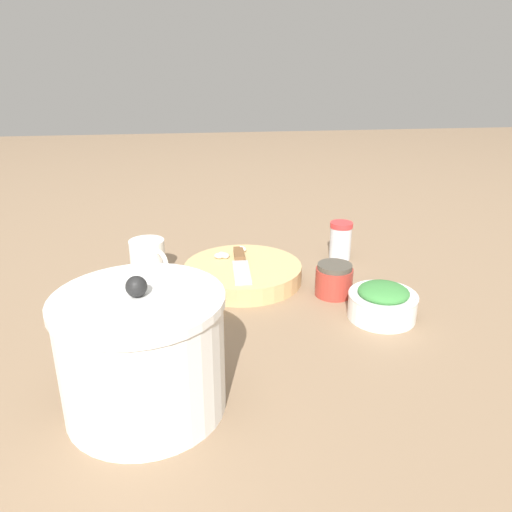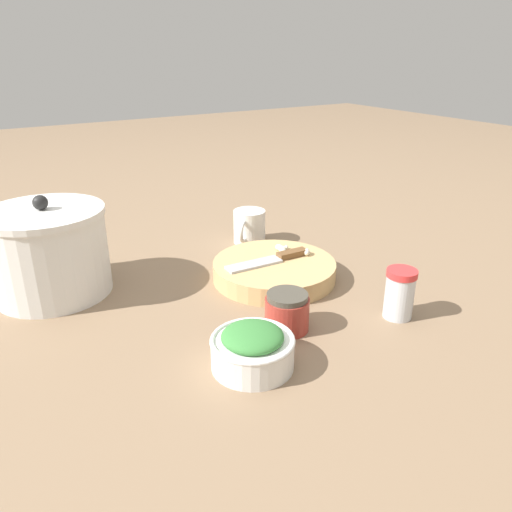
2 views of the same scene
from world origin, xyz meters
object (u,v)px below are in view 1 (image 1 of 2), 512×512
Objects in this scene: herb_bowl at (383,302)px; honey_jar at (334,280)px; coffee_mug at (148,258)px; garlic_cloves at (228,254)px; cutting_board at (243,273)px; spice_jar at (341,240)px; chef_knife at (240,263)px; stock_pot at (143,353)px.

herb_bowl is 1.69× the size of honey_jar.
coffee_mug is (0.45, -0.26, 0.01)m from herb_bowl.
herb_bowl is 0.52m from coffee_mug.
honey_jar reaches higher than garlic_cloves.
garlic_cloves reaches higher than cutting_board.
coffee_mug is at bearing -30.54° from herb_bowl.
spice_jar is at bearing -175.21° from coffee_mug.
coffee_mug reaches higher than chef_knife.
herb_bowl is 0.57× the size of stock_pot.
chef_knife is 0.27m from spice_jar.
chef_knife is 0.32m from herb_bowl.
garlic_cloves is at bearing -43.51° from herb_bowl.
herb_bowl reaches higher than garlic_cloves.
spice_jar is at bearing -91.59° from herb_bowl.
garlic_cloves is 0.18m from coffee_mug.
garlic_cloves is 0.49m from stock_pot.
chef_knife is 1.95× the size of coffee_mug.
coffee_mug is at bearing -17.06° from cutting_board.
honey_jar is 0.34× the size of stock_pot.
garlic_cloves is at bearing 177.50° from coffee_mug.
chef_knife is at bearing -113.39° from stock_pot.
cutting_board is 0.02m from chef_knife.
garlic_cloves is (0.03, -0.06, 0.03)m from cutting_board.
honey_jar is (-0.38, 0.16, -0.01)m from coffee_mug.
stock_pot is (0.15, 0.46, 0.04)m from garlic_cloves.
spice_jar reaches higher than coffee_mug.
honey_jar is at bearing 152.48° from cutting_board.
garlic_cloves is 0.37m from herb_bowl.
spice_jar is 0.46m from coffee_mug.
cutting_board is 1.13× the size of stock_pot.
honey_jar is (-0.18, 0.09, 0.01)m from cutting_board.
stock_pot reaches higher than herb_bowl.
chef_knife is 0.44m from stock_pot.
spice_jar reaches higher than chef_knife.
herb_bowl is 1.35× the size of coffee_mug.
stock_pot reaches higher than spice_jar.
herb_bowl is (-0.27, 0.26, -0.01)m from garlic_cloves.
herb_bowl and honey_jar have the same top height.
stock_pot is at bearing 71.77° from garlic_cloves.
cutting_board is 3.18× the size of garlic_cloves.
garlic_cloves is (0.02, -0.06, 0.00)m from chef_knife.
stock_pot is at bearing 40.96° from honey_jar.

